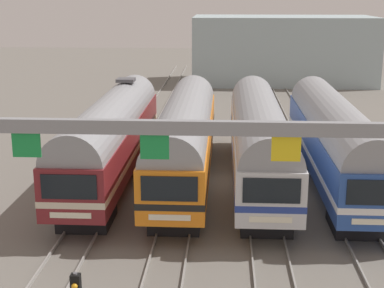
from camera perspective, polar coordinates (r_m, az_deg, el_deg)
ground_plane at (r=32.43m, az=2.89°, el=-3.78°), size 160.00×160.00×0.00m
track_bed at (r=48.84m, az=3.05°, el=2.63°), size 13.66×70.00×0.15m
commuter_train_maroon at (r=32.29m, az=-7.90°, el=0.97°), size 2.88×18.06×5.05m
commuter_train_orange at (r=31.75m, az=-0.71°, el=0.88°), size 2.88×18.06×4.77m
commuter_train_silver at (r=31.74m, az=6.61°, el=0.77°), size 2.88×18.06×4.77m
commuter_train_blue at (r=32.24m, az=13.82°, el=0.66°), size 2.88×18.06×4.77m
catenary_gantry at (r=18.02m, az=2.75°, el=-1.96°), size 17.40×0.44×6.97m
maintenance_building at (r=69.00m, az=8.89°, el=9.15°), size 20.54×10.00×7.63m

